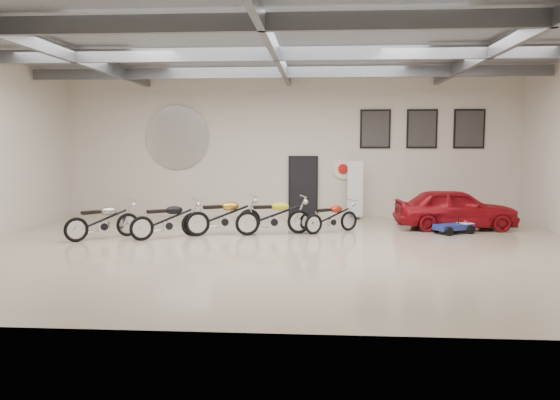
# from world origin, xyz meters

# --- Properties ---
(floor) EXTENTS (16.00, 12.00, 0.01)m
(floor) POSITION_xyz_m (0.00, 0.00, 0.00)
(floor) COLOR #BEAC91
(floor) RESTS_ON ground
(ceiling) EXTENTS (16.00, 12.00, 0.01)m
(ceiling) POSITION_xyz_m (0.00, 0.00, 5.00)
(ceiling) COLOR slate
(ceiling) RESTS_ON back_wall
(back_wall) EXTENTS (16.00, 0.02, 5.00)m
(back_wall) POSITION_xyz_m (0.00, 6.00, 2.50)
(back_wall) COLOR beige
(back_wall) RESTS_ON floor
(ceiling_beams) EXTENTS (15.80, 11.80, 0.32)m
(ceiling_beams) POSITION_xyz_m (0.00, 0.00, 4.75)
(ceiling_beams) COLOR #53555A
(ceiling_beams) RESTS_ON ceiling
(door) EXTENTS (0.92, 0.08, 2.10)m
(door) POSITION_xyz_m (0.50, 5.95, 1.05)
(door) COLOR black
(door) RESTS_ON back_wall
(logo_plaque) EXTENTS (2.30, 0.06, 1.16)m
(logo_plaque) POSITION_xyz_m (-4.00, 5.95, 2.80)
(logo_plaque) COLOR silver
(logo_plaque) RESTS_ON back_wall
(poster_left) EXTENTS (1.05, 0.08, 1.35)m
(poster_left) POSITION_xyz_m (3.00, 5.96, 3.10)
(poster_left) COLOR black
(poster_left) RESTS_ON back_wall
(poster_mid) EXTENTS (1.05, 0.08, 1.35)m
(poster_mid) POSITION_xyz_m (4.60, 5.96, 3.10)
(poster_mid) COLOR black
(poster_mid) RESTS_ON back_wall
(poster_right) EXTENTS (1.05, 0.08, 1.35)m
(poster_right) POSITION_xyz_m (6.20, 5.96, 3.10)
(poster_right) COLOR black
(poster_right) RESTS_ON back_wall
(oil_sign) EXTENTS (0.72, 0.10, 0.72)m
(oil_sign) POSITION_xyz_m (1.90, 5.95, 1.70)
(oil_sign) COLOR white
(oil_sign) RESTS_ON back_wall
(banner_stand) EXTENTS (0.55, 0.25, 1.96)m
(banner_stand) POSITION_xyz_m (2.31, 5.50, 0.98)
(banner_stand) COLOR white
(banner_stand) RESTS_ON floor
(motorcycle_silver) EXTENTS (1.94, 1.85, 1.07)m
(motorcycle_silver) POSITION_xyz_m (-4.86, 1.06, 0.53)
(motorcycle_silver) COLOR silver
(motorcycle_silver) RESTS_ON floor
(motorcycle_black) EXTENTS (2.08, 1.71, 1.08)m
(motorcycle_black) POSITION_xyz_m (-3.11, 1.29, 0.54)
(motorcycle_black) COLOR silver
(motorcycle_black) RESTS_ON floor
(motorcycle_gold) EXTENTS (2.26, 1.54, 1.13)m
(motorcycle_gold) POSITION_xyz_m (-1.67, 2.01, 0.57)
(motorcycle_gold) COLOR silver
(motorcycle_gold) RESTS_ON floor
(motorcycle_yellow) EXTENTS (2.27, 1.26, 1.13)m
(motorcycle_yellow) POSITION_xyz_m (-0.25, 2.11, 0.56)
(motorcycle_yellow) COLOR silver
(motorcycle_yellow) RESTS_ON floor
(motorcycle_red) EXTENTS (1.82, 1.51, 0.95)m
(motorcycle_red) POSITION_xyz_m (1.42, 2.57, 0.48)
(motorcycle_red) COLOR silver
(motorcycle_red) RESTS_ON floor
(go_kart) EXTENTS (1.55, 1.23, 0.51)m
(go_kart) POSITION_xyz_m (5.08, 2.72, 0.26)
(go_kart) COLOR navy
(go_kart) RESTS_ON floor
(vintage_car) EXTENTS (1.65, 3.72, 1.25)m
(vintage_car) POSITION_xyz_m (5.22, 3.55, 0.62)
(vintage_car) COLOR maroon
(vintage_car) RESTS_ON floor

